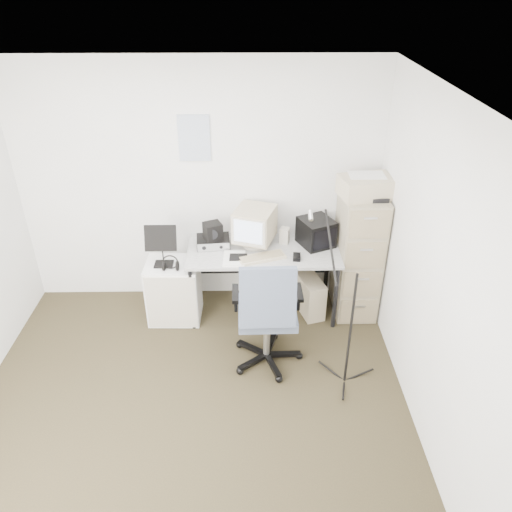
{
  "coord_description": "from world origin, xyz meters",
  "views": [
    {
      "loc": [
        0.49,
        -2.83,
        3.18
      ],
      "look_at": [
        0.55,
        0.95,
        0.95
      ],
      "focal_mm": 35.0,
      "sensor_mm": 36.0,
      "label": 1
    }
  ],
  "objects_px": {
    "desk": "(263,280)",
    "side_cart": "(174,291)",
    "filing_cabinet": "(358,254)",
    "office_chair": "(267,310)"
  },
  "relations": [
    {
      "from": "filing_cabinet",
      "to": "office_chair",
      "type": "relative_size",
      "value": 1.15
    },
    {
      "from": "filing_cabinet",
      "to": "office_chair",
      "type": "distance_m",
      "value": 1.24
    },
    {
      "from": "desk",
      "to": "side_cart",
      "type": "distance_m",
      "value": 0.91
    },
    {
      "from": "office_chair",
      "to": "filing_cabinet",
      "type": "bearing_deg",
      "value": 39.66
    },
    {
      "from": "office_chair",
      "to": "side_cart",
      "type": "relative_size",
      "value": 1.77
    },
    {
      "from": "desk",
      "to": "side_cart",
      "type": "bearing_deg",
      "value": -173.33
    },
    {
      "from": "filing_cabinet",
      "to": "side_cart",
      "type": "relative_size",
      "value": 2.04
    },
    {
      "from": "desk",
      "to": "office_chair",
      "type": "height_order",
      "value": "office_chair"
    },
    {
      "from": "filing_cabinet",
      "to": "office_chair",
      "type": "height_order",
      "value": "filing_cabinet"
    },
    {
      "from": "filing_cabinet",
      "to": "desk",
      "type": "height_order",
      "value": "filing_cabinet"
    }
  ]
}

